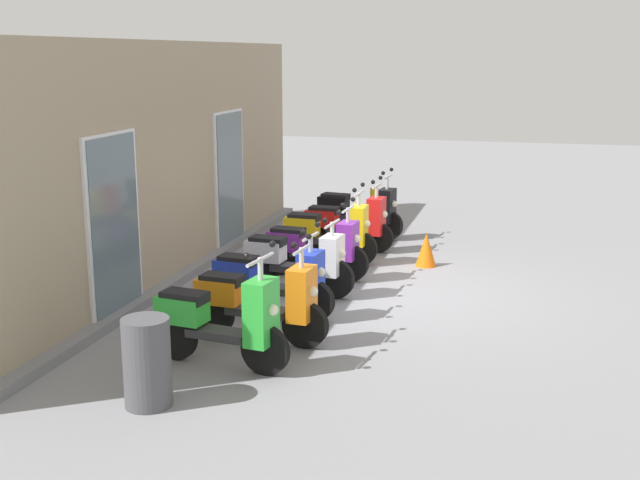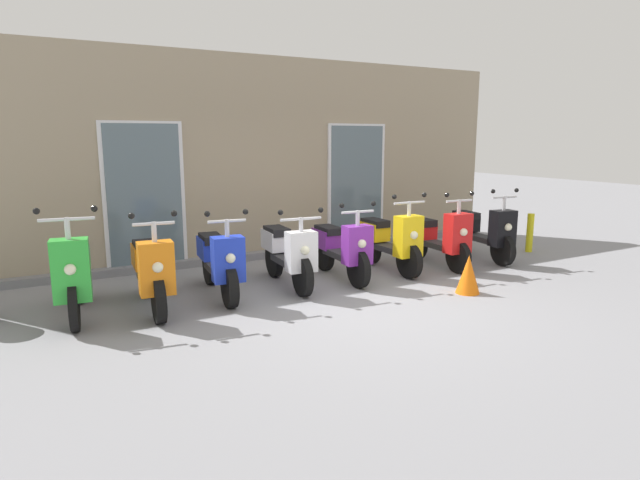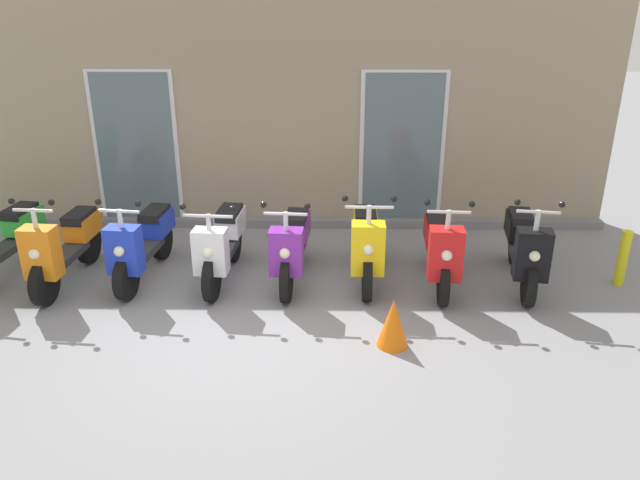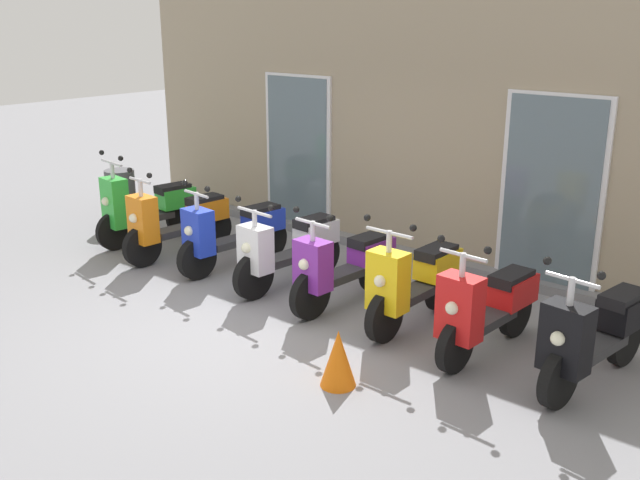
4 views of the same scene
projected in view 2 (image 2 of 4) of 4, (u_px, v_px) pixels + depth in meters
The scene contains 12 objects.
ground_plane at pixel (358, 303), 6.81m from camera, with size 40.00×40.00×0.00m, color gray.
storefront_facade at pixel (257, 162), 9.23m from camera, with size 9.93×0.50×3.39m.
scooter_green at pixel (75, 273), 6.19m from camera, with size 0.63×1.61×1.35m.
scooter_orange at pixel (151, 270), 6.49m from camera, with size 0.52×1.68×1.26m.
scooter_blue at pixel (219, 261), 7.07m from camera, with size 0.55×1.68×1.20m.
scooter_white at pixel (287, 252), 7.50m from camera, with size 0.63×1.65×1.16m.
scooter_purple at pixel (341, 247), 7.90m from camera, with size 0.56×1.64×1.19m.
scooter_yellow at pixel (390, 240), 8.34m from camera, with size 0.61×1.58×1.26m.
scooter_red at pixel (438, 237), 8.68m from camera, with size 0.54×1.58×1.25m.
scooter_black at pixel (482, 231), 9.19m from camera, with size 0.59×1.66×1.25m.
traffic_cone at pixel (468, 274), 7.20m from camera, with size 0.32×0.32×0.52m, color orange.
curb_bollard at pixel (530, 233), 9.78m from camera, with size 0.12×0.12×0.70m, color yellow.
Camera 2 is at (-3.62, -5.47, 2.07)m, focal length 30.30 mm.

